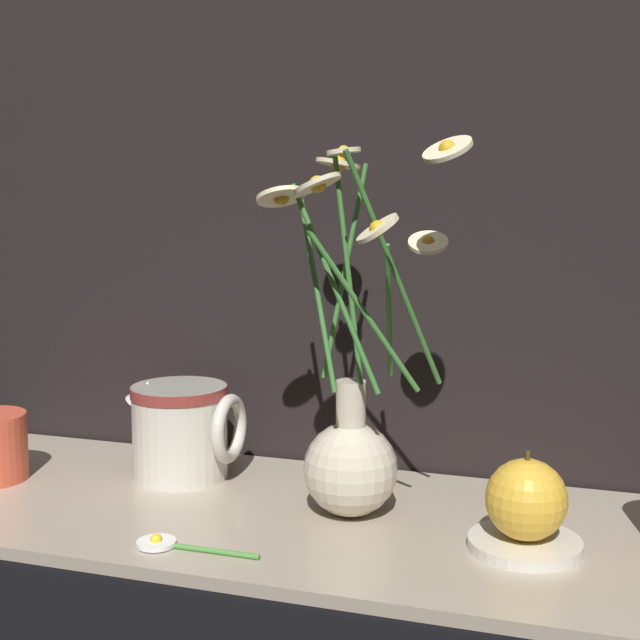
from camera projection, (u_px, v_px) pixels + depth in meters
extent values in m
plane|color=black|center=(309.00, 526.00, 0.88)|extent=(6.00, 6.00, 0.00)
cube|color=tan|center=(309.00, 520.00, 0.88)|extent=(0.89, 0.32, 0.01)
sphere|color=beige|center=(351.00, 469.00, 0.88)|extent=(0.09, 0.09, 0.09)
cylinder|color=beige|center=(351.00, 408.00, 0.87)|extent=(0.03, 0.03, 0.05)
cylinder|color=#3D7A33|center=(389.00, 313.00, 0.85)|extent=(0.02, 0.08, 0.14)
cylinder|color=beige|center=(428.00, 243.00, 0.83)|extent=(0.04, 0.04, 0.02)
sphere|color=gold|center=(428.00, 243.00, 0.83)|extent=(0.01, 0.01, 0.01)
cylinder|color=#3D7A33|center=(395.00, 274.00, 0.80)|extent=(0.07, 0.11, 0.22)
cylinder|color=beige|center=(448.00, 149.00, 0.74)|extent=(0.06, 0.06, 0.02)
sphere|color=gold|center=(448.00, 149.00, 0.74)|extent=(0.02, 0.02, 0.02)
cylinder|color=#3D7A33|center=(345.00, 272.00, 0.87)|extent=(0.04, 0.03, 0.21)
cylinder|color=beige|center=(339.00, 164.00, 0.87)|extent=(0.06, 0.06, 0.01)
sphere|color=gold|center=(339.00, 164.00, 0.87)|extent=(0.02, 0.02, 0.02)
cylinder|color=#3D7A33|center=(363.00, 311.00, 0.80)|extent=(0.10, 0.05, 0.15)
cylinder|color=beige|center=(378.00, 229.00, 0.74)|extent=(0.05, 0.05, 0.03)
sphere|color=gold|center=(378.00, 229.00, 0.74)|extent=(0.01, 0.01, 0.01)
cylinder|color=#3D7A33|center=(335.00, 289.00, 0.81)|extent=(0.09, 0.01, 0.19)
cylinder|color=beige|center=(318.00, 184.00, 0.76)|extent=(0.04, 0.05, 0.02)
sphere|color=gold|center=(318.00, 184.00, 0.76)|extent=(0.01, 0.01, 0.01)
cylinder|color=#3D7A33|center=(347.00, 270.00, 0.83)|extent=(0.03, 0.01, 0.22)
cylinder|color=beige|center=(344.00, 151.00, 0.80)|extent=(0.03, 0.03, 0.01)
sphere|color=gold|center=(344.00, 151.00, 0.80)|extent=(0.01, 0.01, 0.01)
cylinder|color=#3D7A33|center=(317.00, 292.00, 0.83)|extent=(0.06, 0.06, 0.18)
cylinder|color=beige|center=(281.00, 197.00, 0.80)|extent=(0.06, 0.06, 0.02)
sphere|color=gold|center=(281.00, 197.00, 0.80)|extent=(0.02, 0.02, 0.02)
cylinder|color=beige|center=(180.00, 432.00, 0.99)|extent=(0.11, 0.11, 0.10)
cylinder|color=maroon|center=(179.00, 391.00, 0.98)|extent=(0.11, 0.11, 0.01)
torus|color=beige|center=(229.00, 429.00, 0.97)|extent=(0.01, 0.08, 0.08)
cone|color=beige|center=(143.00, 392.00, 1.00)|extent=(0.04, 0.03, 0.04)
cylinder|color=silver|center=(525.00, 544.00, 0.80)|extent=(0.10, 0.10, 0.01)
sphere|color=gold|center=(526.00, 499.00, 0.79)|extent=(0.07, 0.07, 0.07)
cylinder|color=#4C3819|center=(528.00, 455.00, 0.78)|extent=(0.00, 0.00, 0.01)
cylinder|color=#4C8E3D|center=(207.00, 550.00, 0.79)|extent=(0.10, 0.01, 0.01)
cylinder|color=white|center=(156.00, 543.00, 0.80)|extent=(0.04, 0.04, 0.00)
sphere|color=yellow|center=(156.00, 540.00, 0.80)|extent=(0.01, 0.01, 0.01)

